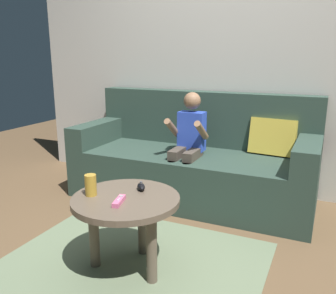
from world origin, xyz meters
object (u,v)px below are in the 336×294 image
person_seated_on_couch (188,142)px  nunchuk_black (141,187)px  game_remote_pink_near_edge (119,201)px  couch (195,163)px  soda_can (91,185)px  coffee_table (127,209)px

person_seated_on_couch → nunchuk_black: 0.90m
game_remote_pink_near_edge → couch: bearing=92.2°
person_seated_on_couch → game_remote_pink_near_edge: person_seated_on_couch is taller
soda_can → person_seated_on_couch: bearing=81.6°
couch → soda_can: (-0.15, -1.27, 0.20)m
soda_can → nunchuk_black: bearing=40.8°
person_seated_on_couch → game_remote_pink_near_edge: (0.04, -1.12, -0.08)m
game_remote_pink_near_edge → nunchuk_black: size_ratio=1.47×
coffee_table → nunchuk_black: 0.16m
game_remote_pink_near_edge → soda_can: (-0.21, 0.03, 0.05)m
couch → person_seated_on_couch: bearing=-88.0°
couch → soda_can: 1.30m
game_remote_pink_near_edge → soda_can: soda_can is taller
couch → nunchuk_black: couch is taller
coffee_table → game_remote_pink_near_edge: (0.01, -0.09, 0.09)m
coffee_table → nunchuk_black: (0.03, 0.13, 0.10)m
person_seated_on_couch → nunchuk_black: size_ratio=9.54×
nunchuk_black → soda_can: bearing=-139.2°
coffee_table → soda_can: (-0.19, -0.06, 0.14)m
coffee_table → nunchuk_black: bearing=78.0°
person_seated_on_couch → soda_can: 1.10m
couch → game_remote_pink_near_edge: 1.31m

